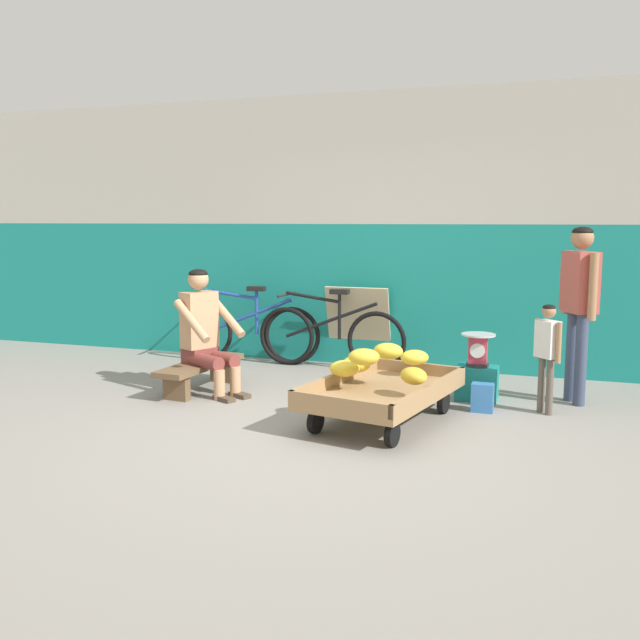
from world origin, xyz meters
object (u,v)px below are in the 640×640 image
object	(u,v)px
customer_child	(547,347)
bicycle_far_left	(330,336)
shopping_bag	(482,398)
banana_cart	(383,393)
sign_board	(359,326)
weighing_scale	(478,349)
bicycle_near_left	(248,331)
customer_adult	(579,295)
vendor_seated	(205,332)
low_bench	(201,370)
plastic_crate	(477,383)

from	to	relation	value
customer_child	bicycle_far_left	bearing A→B (deg)	152.99
customer_child	shopping_bag	bearing A→B (deg)	-166.93
banana_cart	sign_board	distance (m)	2.23
weighing_scale	bicycle_near_left	xyz separation A→B (m)	(-2.62, 0.87, -0.10)
bicycle_far_left	customer_adult	world-z (taller)	customer_adult
vendor_seated	shopping_bag	xyz separation A→B (m)	(2.50, 0.14, -0.45)
bicycle_far_left	bicycle_near_left	bearing A→B (deg)	179.52
low_bench	customer_adult	bearing A→B (deg)	11.16
weighing_scale	customer_child	size ratio (longest dim) A/B	0.33
weighing_scale	shopping_bag	xyz separation A→B (m)	(0.09, -0.40, -0.33)
sign_board	shopping_bag	distance (m)	2.14
low_bench	plastic_crate	xyz separation A→B (m)	(2.49, 0.50, -0.05)
bicycle_near_left	low_bench	bearing A→B (deg)	-84.19
plastic_crate	customer_child	bearing A→B (deg)	-25.74
plastic_crate	customer_child	distance (m)	0.77
customer_adult	plastic_crate	bearing A→B (deg)	-169.49
sign_board	shopping_bag	bearing A→B (deg)	-45.02
bicycle_far_left	customer_child	bearing A→B (deg)	-27.01
vendor_seated	sign_board	bearing A→B (deg)	58.58
bicycle_far_left	customer_adult	xyz separation A→B (m)	(2.47, -0.71, 0.60)
bicycle_far_left	shopping_bag	size ratio (longest dim) A/B	6.92
sign_board	customer_child	bearing A→B (deg)	-34.80
banana_cart	customer_child	bearing A→B (deg)	30.11
bicycle_near_left	customer_child	bearing A→B (deg)	-19.70
sign_board	customer_child	size ratio (longest dim) A/B	0.96
banana_cart	shopping_bag	world-z (taller)	banana_cart
plastic_crate	bicycle_far_left	world-z (taller)	bicycle_far_left
low_bench	plastic_crate	size ratio (longest dim) A/B	3.12
bicycle_near_left	customer_child	distance (m)	3.42
banana_cart	shopping_bag	bearing A→B (deg)	39.41
shopping_bag	customer_child	bearing A→B (deg)	13.07
low_bench	vendor_seated	size ratio (longest dim) A/B	0.98
bicycle_near_left	sign_board	xyz separation A→B (m)	(1.22, 0.23, 0.08)
vendor_seated	weighing_scale	distance (m)	2.47
sign_board	customer_child	distance (m)	2.43
plastic_crate	bicycle_far_left	bearing A→B (deg)	152.55
low_bench	customer_adult	distance (m)	3.45
low_bench	sign_board	world-z (taller)	sign_board
sign_board	bicycle_far_left	bearing A→B (deg)	-135.69
bicycle_far_left	customer_child	distance (m)	2.52
weighing_scale	sign_board	distance (m)	1.79
banana_cart	shopping_bag	xyz separation A→B (m)	(0.71, 0.58, -0.12)
vendor_seated	shopping_bag	world-z (taller)	vendor_seated
weighing_scale	sign_board	bearing A→B (deg)	141.89
customer_adult	sign_board	bearing A→B (deg)	156.91
bicycle_far_left	plastic_crate	bearing A→B (deg)	-27.45
customer_child	banana_cart	bearing A→B (deg)	-149.89
vendor_seated	customer_adult	xyz separation A→B (m)	(3.23, 0.69, 0.38)
banana_cart	vendor_seated	world-z (taller)	vendor_seated
weighing_scale	vendor_seated	bearing A→B (deg)	-167.44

